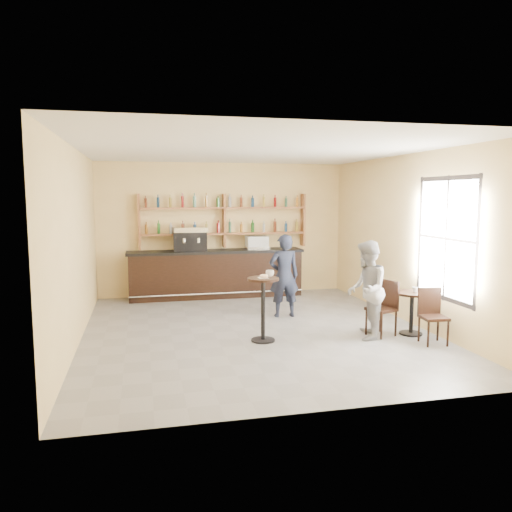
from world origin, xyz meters
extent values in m
plane|color=slate|center=(0.00, 0.00, 0.00)|extent=(7.00, 7.00, 0.00)
plane|color=white|center=(0.00, 0.00, 3.20)|extent=(7.00, 7.00, 0.00)
plane|color=#F2D089|center=(0.00, 3.50, 1.60)|extent=(7.00, 0.00, 7.00)
plane|color=#F2D089|center=(0.00, -3.50, 1.60)|extent=(7.00, 0.00, 7.00)
plane|color=#F2D089|center=(-3.00, 0.00, 1.60)|extent=(0.00, 7.00, 7.00)
plane|color=#F2D089|center=(3.00, 0.00, 1.60)|extent=(0.00, 7.00, 7.00)
plane|color=white|center=(2.99, -1.20, 1.70)|extent=(0.00, 2.00, 2.00)
cube|color=white|center=(-0.02, -0.69, 1.07)|extent=(0.16, 0.16, 0.00)
torus|color=#E19752|center=(-0.01, -0.70, 1.10)|extent=(0.17, 0.17, 0.05)
imported|color=white|center=(0.12, -0.59, 1.12)|extent=(0.17, 0.17, 0.11)
imported|color=black|center=(0.79, 0.89, 0.83)|extent=(0.63, 0.43, 1.66)
imported|color=white|center=(2.65, -0.87, 0.79)|extent=(0.11, 0.11, 0.09)
imported|color=gray|center=(1.72, -0.91, 0.83)|extent=(0.91, 1.00, 1.67)
camera|label=1|loc=(-1.95, -8.55, 2.41)|focal=35.00mm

